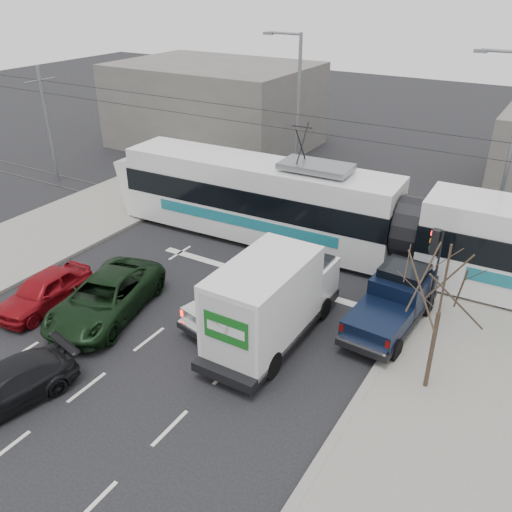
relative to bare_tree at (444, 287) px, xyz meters
The scene contains 16 objects.
ground 8.85m from the bare_tree, 161.79° to the right, with size 120.00×120.00×0.00m, color black.
sidewalk_right 4.69m from the bare_tree, 60.75° to the right, with size 6.00×60.00×0.15m, color gray.
rails 11.33m from the bare_tree, 135.38° to the left, with size 60.00×1.60×0.03m, color #33302D.
building_left 29.11m from the bare_tree, 137.92° to the left, with size 14.00×10.00×6.00m, color slate.
bare_tree is the anchor object (origin of this frame).
traffic_signal 4.28m from the bare_tree, 105.76° to the left, with size 0.44×0.44×3.60m.
street_lamp_near 11.58m from the bare_tree, 91.42° to the left, with size 2.38×0.25×9.00m.
street_lamp_far 17.97m from the bare_tree, 131.12° to the left, with size 2.38×0.25×9.00m.
catenary 10.68m from the bare_tree, 135.38° to the left, with size 60.00×0.20×7.00m.
tram 7.94m from the bare_tree, 112.55° to the left, with size 28.69×3.97×5.84m.
silver_pickup 7.66m from the bare_tree, behind, with size 2.86×5.41×1.87m.
box_truck 5.91m from the bare_tree, behind, with size 2.29×6.66×3.33m.
navy_pickup 4.52m from the bare_tree, 125.25° to the left, with size 2.26×5.24×2.16m.
green_car 12.30m from the bare_tree, 169.87° to the right, with size 2.61×5.65×1.57m, color black.
red_car 14.87m from the bare_tree, 168.52° to the right, with size 1.67×4.14×1.41m, color maroon.
dark_car 13.40m from the bare_tree, 146.00° to the right, with size 1.81×4.46×1.29m, color black.
Camera 1 is at (9.85, -11.70, 11.76)m, focal length 38.00 mm.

